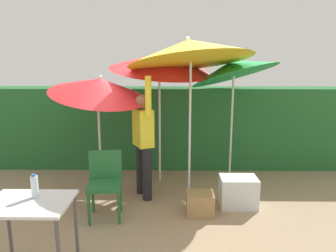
% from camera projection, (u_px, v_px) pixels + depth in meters
% --- Properties ---
extents(ground_plane, '(24.00, 24.00, 0.00)m').
position_uv_depth(ground_plane, '(168.00, 201.00, 4.75)').
color(ground_plane, '#9E8466').
extents(hedge_row, '(8.00, 0.70, 1.57)m').
position_uv_depth(hedge_row, '(169.00, 127.00, 6.27)').
color(hedge_row, '#23602D').
rests_on(hedge_row, ground_plane).
extents(umbrella_rainbow, '(1.51, 1.48, 2.05)m').
position_uv_depth(umbrella_rainbow, '(99.00, 87.00, 4.67)').
color(umbrella_rainbow, silver).
rests_on(umbrella_rainbow, ground_plane).
extents(umbrella_orange, '(1.75, 1.74, 2.42)m').
position_uv_depth(umbrella_orange, '(161.00, 62.00, 5.21)').
color(umbrella_orange, silver).
rests_on(umbrella_orange, ground_plane).
extents(umbrella_yellow, '(1.57, 1.52, 2.40)m').
position_uv_depth(umbrella_yellow, '(233.00, 68.00, 5.29)').
color(umbrella_yellow, silver).
rests_on(umbrella_yellow, ground_plane).
extents(umbrella_navy, '(1.88, 1.86, 2.61)m').
position_uv_depth(umbrella_navy, '(189.00, 51.00, 4.52)').
color(umbrella_navy, silver).
rests_on(umbrella_navy, ground_plane).
extents(person_vendor, '(0.35, 0.53, 1.88)m').
position_uv_depth(person_vendor, '(143.00, 138.00, 4.74)').
color(person_vendor, black).
rests_on(person_vendor, ground_plane).
extents(chair_plastic, '(0.49, 0.49, 0.89)m').
position_uv_depth(chair_plastic, '(105.00, 180.00, 4.22)').
color(chair_plastic, '#236633').
rests_on(chair_plastic, ground_plane).
extents(cooler_box, '(0.53, 0.38, 0.44)m').
position_uv_depth(cooler_box, '(238.00, 192.00, 4.55)').
color(cooler_box, silver).
rests_on(cooler_box, ground_plane).
extents(crate_cardboard, '(0.37, 0.32, 0.31)m').
position_uv_depth(crate_cardboard, '(200.00, 204.00, 4.31)').
color(crate_cardboard, '#9E7A4C').
rests_on(crate_cardboard, ground_plane).
extents(folding_table, '(0.80, 0.60, 0.76)m').
position_uv_depth(folding_table, '(29.00, 211.00, 3.02)').
color(folding_table, '#4C4C51').
rests_on(folding_table, ground_plane).
extents(bottle_water, '(0.07, 0.07, 0.24)m').
position_uv_depth(bottle_water, '(35.00, 186.00, 3.08)').
color(bottle_water, silver).
rests_on(bottle_water, folding_table).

